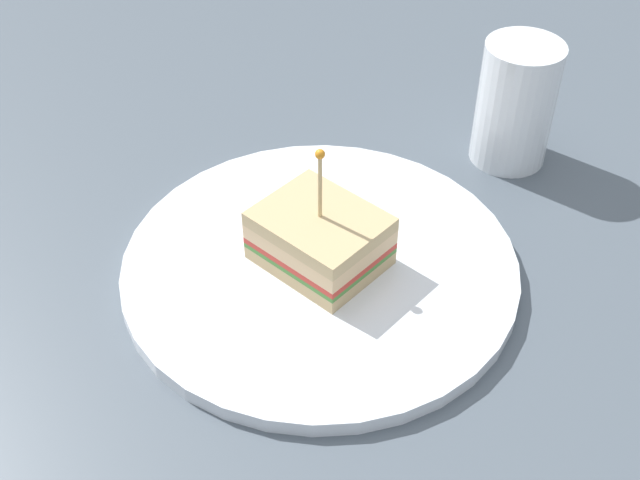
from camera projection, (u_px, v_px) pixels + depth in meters
The scene contains 4 objects.
ground_plane at pixel (320, 281), 62.31cm from camera, with size 117.31×117.31×2.00cm, color #4C5660.
plate at pixel (320, 266), 61.23cm from camera, with size 29.56×29.56×1.24cm, color white.
sandwich_half_center at pixel (315, 239), 59.29cm from camera, with size 11.03×10.32×10.04cm.
drink_glass at pixel (514, 111), 69.55cm from camera, with size 6.62×6.62×10.92cm.
Camera 1 is at (41.50, -15.60, 42.90)cm, focal length 45.83 mm.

